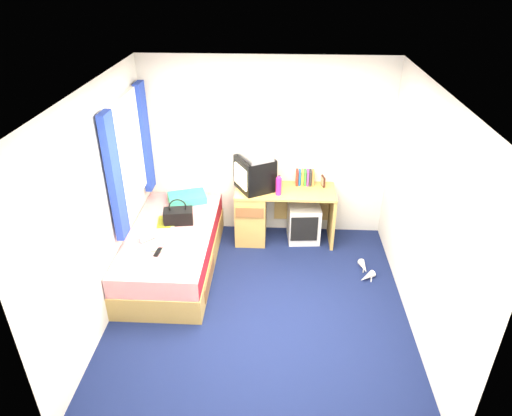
# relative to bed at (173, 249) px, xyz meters

# --- Properties ---
(ground) EXTENTS (3.40, 3.40, 0.00)m
(ground) POSITION_rel_bed_xyz_m (1.10, -0.69, -0.27)
(ground) COLOR #0C1438
(ground) RESTS_ON ground
(room_shell) EXTENTS (3.40, 3.40, 3.40)m
(room_shell) POSITION_rel_bed_xyz_m (1.10, -0.69, 1.18)
(room_shell) COLOR white
(room_shell) RESTS_ON ground
(bed) EXTENTS (1.01, 2.00, 0.54)m
(bed) POSITION_rel_bed_xyz_m (0.00, 0.00, 0.00)
(bed) COLOR tan
(bed) RESTS_ON ground
(pillow) EXTENTS (0.56, 0.45, 0.11)m
(pillow) POSITION_rel_bed_xyz_m (0.06, 0.74, 0.33)
(pillow) COLOR #1B7CB4
(pillow) RESTS_ON bed
(desk) EXTENTS (1.30, 0.55, 0.75)m
(desk) POSITION_rel_bed_xyz_m (1.09, 0.75, 0.14)
(desk) COLOR tan
(desk) RESTS_ON ground
(storage_cube) EXTENTS (0.45, 0.45, 0.52)m
(storage_cube) POSITION_rel_bed_xyz_m (1.62, 0.75, -0.01)
(storage_cube) COLOR silver
(storage_cube) RESTS_ON ground
(crt_tv) EXTENTS (0.57, 0.58, 0.44)m
(crt_tv) POSITION_rel_bed_xyz_m (0.96, 0.75, 0.70)
(crt_tv) COLOR black
(crt_tv) RESTS_ON desk
(vcr) EXTENTS (0.49, 0.54, 0.08)m
(vcr) POSITION_rel_bed_xyz_m (0.97, 0.75, 0.96)
(vcr) COLOR silver
(vcr) RESTS_ON crt_tv
(book_row) EXTENTS (0.24, 0.13, 0.20)m
(book_row) POSITION_rel_bed_xyz_m (1.62, 0.91, 0.58)
(book_row) COLOR maroon
(book_row) RESTS_ON desk
(picture_frame) EXTENTS (0.05, 0.12, 0.14)m
(picture_frame) POSITION_rel_bed_xyz_m (1.86, 0.88, 0.55)
(picture_frame) COLOR black
(picture_frame) RESTS_ON desk
(pink_water_bottle) EXTENTS (0.07, 0.07, 0.23)m
(pink_water_bottle) POSITION_rel_bed_xyz_m (1.27, 0.59, 0.60)
(pink_water_bottle) COLOR #D71E7D
(pink_water_bottle) RESTS_ON desk
(aerosol_can) EXTENTS (0.05, 0.05, 0.18)m
(aerosol_can) POSITION_rel_bed_xyz_m (1.28, 0.73, 0.57)
(aerosol_can) COLOR silver
(aerosol_can) RESTS_ON desk
(handbag) EXTENTS (0.38, 0.25, 0.32)m
(handbag) POSITION_rel_bed_xyz_m (0.06, 0.19, 0.37)
(handbag) COLOR black
(handbag) RESTS_ON bed
(towel) EXTENTS (0.34, 0.29, 0.10)m
(towel) POSITION_rel_bed_xyz_m (0.16, -0.23, 0.32)
(towel) COLOR white
(towel) RESTS_ON bed
(magazine) EXTENTS (0.25, 0.31, 0.01)m
(magazine) POSITION_rel_bed_xyz_m (-0.10, 0.19, 0.28)
(magazine) COLOR yellow
(magazine) RESTS_ON bed
(water_bottle) EXTENTS (0.19, 0.19, 0.07)m
(water_bottle) POSITION_rel_bed_xyz_m (-0.22, -0.22, 0.31)
(water_bottle) COLOR silver
(water_bottle) RESTS_ON bed
(colour_swatch_fan) EXTENTS (0.22, 0.08, 0.01)m
(colour_swatch_fan) POSITION_rel_bed_xyz_m (-0.02, -0.43, 0.28)
(colour_swatch_fan) COLOR orange
(colour_swatch_fan) RESTS_ON bed
(remote_control) EXTENTS (0.07, 0.16, 0.02)m
(remote_control) POSITION_rel_bed_xyz_m (-0.04, -0.47, 0.28)
(remote_control) COLOR black
(remote_control) RESTS_ON bed
(window_assembly) EXTENTS (0.11, 1.42, 1.40)m
(window_assembly) POSITION_rel_bed_xyz_m (-0.45, 0.21, 1.15)
(window_assembly) COLOR silver
(window_assembly) RESTS_ON room_shell
(white_heels) EXTENTS (0.23, 0.43, 0.09)m
(white_heels) POSITION_rel_bed_xyz_m (2.36, -0.03, -0.23)
(white_heels) COLOR silver
(white_heels) RESTS_ON ground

